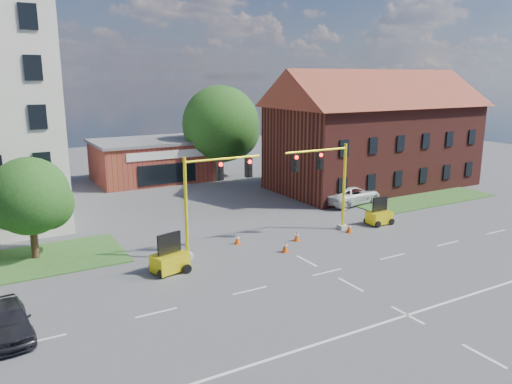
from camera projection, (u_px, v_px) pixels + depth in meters
ground at (327, 272)px, 28.10m from camera, size 120.00×120.00×0.00m
grass_verge_ne at (426, 200)px, 44.42m from camera, size 14.00×4.00×0.08m
lane_markings at (363, 291)px, 25.57m from camera, size 60.00×36.00×0.01m
brick_shop at (154, 160)px, 52.97m from camera, size 12.40×8.40×4.30m
townhouse_row at (375, 127)px, 49.01m from camera, size 21.00×11.00×11.50m
tree_large at (224, 126)px, 53.08m from camera, size 8.54×8.14×9.92m
tree_nw_front at (34, 198)px, 29.55m from camera, size 4.86×4.63×6.20m
signal_mast_west at (211, 192)px, 30.18m from camera, size 5.30×0.60×6.20m
signal_mast_east at (326, 178)px, 34.40m from camera, size 5.30×0.60×6.20m
trailer_west at (170, 260)px, 27.98m from camera, size 2.17×1.71×2.18m
trailer_east at (379, 216)px, 37.12m from camera, size 1.76×1.19×1.98m
cone_a at (285, 247)px, 31.25m from camera, size 0.40×0.40×0.70m
cone_b at (238, 239)px, 32.75m from camera, size 0.40×0.40×0.70m
cone_c at (297, 236)px, 33.37m from camera, size 0.40×0.40×0.70m
cone_d at (349, 228)px, 35.19m from camera, size 0.40×0.40×0.70m
pickup_white at (351, 195)px, 43.04m from camera, size 6.10×3.49×1.60m
sedan_dark at (7, 320)px, 21.00m from camera, size 1.97×4.39×1.46m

